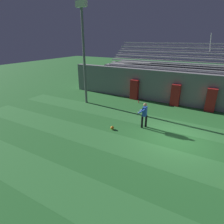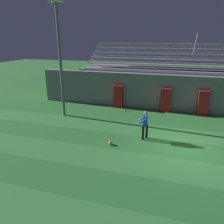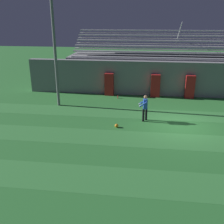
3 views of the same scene
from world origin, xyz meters
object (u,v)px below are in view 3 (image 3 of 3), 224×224
at_px(padding_pillar_gate_right, 190,87).
at_px(goalkeeper, 145,106).
at_px(water_bottle, 118,97).
at_px(floodlight_pole, 54,34).
at_px(padding_pillar_gate_left, 155,86).
at_px(padding_pillar_far_left, 109,84).
at_px(soccer_ball, 117,126).

relative_size(padding_pillar_gate_right, goalkeeper, 1.10).
bearing_deg(goalkeeper, water_bottle, 115.50).
xyz_separation_m(padding_pillar_gate_right, goalkeeper, (-3.53, -5.35, 0.04)).
relative_size(floodlight_pole, goalkeeper, 4.84).
height_order(padding_pillar_gate_left, padding_pillar_gate_right, same).
distance_m(padding_pillar_gate_right, padding_pillar_far_left, 6.49).
xyz_separation_m(padding_pillar_gate_right, water_bottle, (-5.68, -0.84, -0.80)).
bearing_deg(padding_pillar_far_left, water_bottle, -45.95).
relative_size(padding_pillar_far_left, soccer_ball, 8.36).
relative_size(padding_pillar_gate_left, padding_pillar_far_left, 1.00).
xyz_separation_m(padding_pillar_gate_left, soccer_ball, (-2.44, -6.63, -0.81)).
distance_m(padding_pillar_gate_right, goalkeeper, 6.41).
height_order(floodlight_pole, soccer_ball, floodlight_pole).
distance_m(padding_pillar_gate_left, goalkeeper, 5.41).
bearing_deg(goalkeeper, padding_pillar_gate_right, 56.57).
bearing_deg(soccer_ball, goalkeeper, 38.26).
xyz_separation_m(padding_pillar_gate_right, padding_pillar_far_left, (-6.49, 0.00, 0.00)).
distance_m(padding_pillar_gate_left, water_bottle, 3.18).
xyz_separation_m(padding_pillar_gate_left, padding_pillar_gate_right, (2.72, 0.00, 0.00)).
relative_size(floodlight_pole, soccer_ball, 36.72).
bearing_deg(padding_pillar_gate_right, padding_pillar_gate_left, 180.00).
distance_m(padding_pillar_far_left, goalkeeper, 6.11).
height_order(soccer_ball, water_bottle, water_bottle).
distance_m(padding_pillar_gate_left, floodlight_pole, 8.82).
bearing_deg(goalkeeper, floodlight_pole, 160.23).
distance_m(padding_pillar_gate_left, soccer_ball, 7.11).
xyz_separation_m(padding_pillar_far_left, soccer_ball, (1.33, -6.63, -0.81)).
xyz_separation_m(padding_pillar_far_left, water_bottle, (0.81, -0.84, -0.80)).
bearing_deg(padding_pillar_far_left, floodlight_pole, -137.48).
bearing_deg(water_bottle, soccer_ball, -84.85).
bearing_deg(floodlight_pole, padding_pillar_gate_right, 17.35).
distance_m(goalkeeper, soccer_ball, 2.24).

